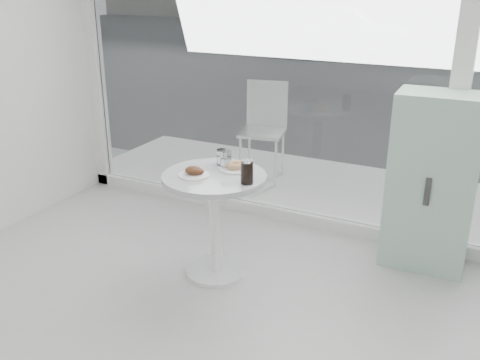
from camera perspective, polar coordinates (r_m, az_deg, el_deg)
The scene contains 12 objects.
storefront at distance 4.25m, azimuth 11.73°, elevation 16.05°, with size 5.00×0.14×3.00m.
main_table at distance 3.74m, azimuth -2.73°, elevation -2.57°, with size 0.72×0.72×0.77m.
patio_deck at distance 5.42m, azimuth 11.98°, elevation -1.41°, with size 5.60×1.60×0.05m, color silver.
street at distance 17.25m, azimuth 23.15°, elevation 12.49°, with size 40.00×24.00×0.00m, color #353535.
mint_cabinet at distance 4.10m, azimuth 19.80°, elevation -0.20°, with size 0.61×0.43×1.30m.
patio_chair at distance 5.54m, azimuth 2.62°, elevation 5.99°, with size 0.51×0.51×1.00m.
car_white at distance 15.93m, azimuth 11.17°, elevation 15.64°, with size 1.61×4.00×1.36m, color silver.
plate_fritter at distance 3.63m, azimuth -4.90°, elevation 0.80°, with size 0.21×0.21×0.07m.
plate_donut at distance 3.74m, azimuth -0.53°, elevation 1.40°, with size 0.22×0.22×0.05m.
water_tumbler_a at distance 3.84m, azimuth -1.99°, elevation 2.38°, with size 0.07×0.07×0.11m.
water_tumbler_b at distance 3.76m, azimuth -1.52°, elevation 2.09°, with size 0.08×0.08×0.13m.
cola_glass at distance 3.48m, azimuth 0.75°, elevation 0.83°, with size 0.08×0.08×0.16m.
Camera 1 is at (1.20, -1.08, 2.04)m, focal length 40.00 mm.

